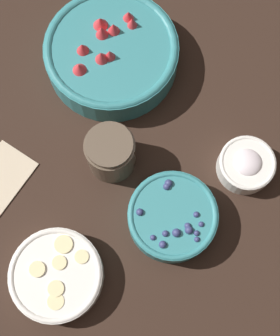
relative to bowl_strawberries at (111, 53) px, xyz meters
The scene contains 7 objects.
ground_plane 0.22m from the bowl_strawberries, 135.21° to the right, with size 4.00×4.00×0.00m, color black.
bowl_strawberries is the anchor object (origin of this frame).
bowl_blueberries 0.35m from the bowl_strawberries, 103.10° to the right, with size 0.16×0.16×0.06m.
bowl_bananas 0.44m from the bowl_strawberries, 134.22° to the right, with size 0.17×0.17×0.04m.
bowl_cream 0.35m from the bowl_strawberries, 74.14° to the right, with size 0.11×0.11×0.05m.
jar_chocolate 0.21m from the bowl_strawberries, 121.68° to the right, with size 0.09×0.09×0.10m.
napkin 0.33m from the bowl_strawberries, 162.74° to the right, with size 0.16×0.14×0.01m.
Camera 1 is at (-0.06, -0.29, 0.87)m, focal length 50.00 mm.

